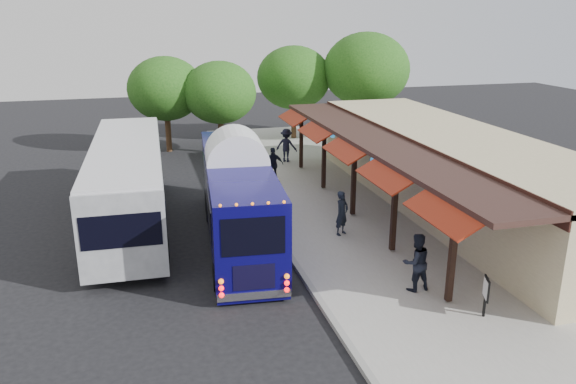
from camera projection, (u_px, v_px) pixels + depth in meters
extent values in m
plane|color=black|center=(294.00, 266.00, 19.96)|extent=(90.00, 90.00, 0.00)
cube|color=#9E9B93|center=(378.00, 215.00, 24.86)|extent=(10.00, 40.00, 0.15)
cube|color=gray|center=(269.00, 225.00, 23.63)|extent=(0.20, 40.00, 0.16)
cube|color=tan|center=(452.00, 172.00, 25.20)|extent=(5.00, 20.00, 3.60)
cube|color=black|center=(403.00, 142.00, 24.12)|extent=(0.06, 20.00, 0.60)
cube|color=#331E19|center=(380.00, 141.00, 23.82)|extent=(2.60, 20.00, 0.18)
cube|color=black|center=(453.00, 253.00, 16.67)|extent=(0.18, 0.18, 3.16)
cube|color=maroon|center=(443.00, 212.00, 16.15)|extent=(1.00, 3.20, 0.57)
cube|color=black|center=(394.00, 209.00, 20.35)|extent=(0.18, 0.18, 3.16)
cube|color=maroon|center=(385.00, 175.00, 19.83)|extent=(1.00, 3.20, 0.57)
cube|color=black|center=(354.00, 179.00, 24.03)|extent=(0.18, 0.18, 3.16)
cube|color=maroon|center=(345.00, 149.00, 23.51)|extent=(1.00, 3.20, 0.57)
cube|color=black|center=(324.00, 157.00, 27.71)|extent=(0.18, 0.18, 3.16)
cube|color=maroon|center=(316.00, 131.00, 27.19)|extent=(1.00, 3.20, 0.57)
cube|color=black|center=(301.00, 140.00, 31.38)|extent=(0.18, 0.18, 3.16)
cube|color=maroon|center=(294.00, 117.00, 30.87)|extent=(1.00, 3.20, 0.57)
sphere|color=#175281|center=(435.00, 197.00, 18.29)|extent=(0.26, 0.26, 0.26)
sphere|color=#175281|center=(373.00, 160.00, 22.88)|extent=(0.26, 0.26, 0.26)
sphere|color=#175281|center=(333.00, 135.00, 27.48)|extent=(0.26, 0.26, 0.26)
cube|color=#0B0755|center=(237.00, 195.00, 21.80)|extent=(3.30, 11.11, 2.87)
cube|color=#0B0755|center=(238.00, 233.00, 22.28)|extent=(3.24, 11.00, 0.32)
ellipsoid|color=white|center=(236.00, 160.00, 21.37)|extent=(3.28, 10.89, 0.51)
cube|color=black|center=(270.00, 235.00, 16.61)|extent=(1.90, 0.20, 1.19)
cube|color=silver|center=(270.00, 293.00, 17.26)|extent=(2.29, 0.37, 0.26)
sphere|color=#FF0C0C|center=(238.00, 291.00, 16.87)|extent=(0.16, 0.16, 0.16)
sphere|color=#FF0C0C|center=(302.00, 283.00, 17.36)|extent=(0.16, 0.16, 0.16)
cylinder|color=black|center=(229.00, 277.00, 18.13)|extent=(0.36, 0.97, 0.95)
cylinder|color=black|center=(292.00, 269.00, 18.65)|extent=(0.36, 0.97, 0.95)
cylinder|color=black|center=(201.00, 203.00, 25.18)|extent=(0.36, 0.97, 0.95)
cylinder|color=black|center=(247.00, 199.00, 25.70)|extent=(0.36, 0.97, 0.95)
cube|color=gray|center=(128.00, 182.00, 23.49)|extent=(3.13, 12.86, 2.95)
cube|color=black|center=(92.00, 178.00, 23.07)|extent=(0.33, 10.87, 1.11)
cube|color=black|center=(162.00, 173.00, 23.76)|extent=(0.33, 10.87, 1.11)
cube|color=silver|center=(125.00, 146.00, 23.03)|extent=(3.07, 12.60, 0.11)
cylinder|color=black|center=(93.00, 257.00, 19.46)|extent=(0.34, 1.08, 1.07)
cylinder|color=black|center=(168.00, 249.00, 20.10)|extent=(0.34, 1.08, 1.07)
cylinder|color=black|center=(103.00, 188.00, 27.11)|extent=(0.34, 1.08, 1.07)
cylinder|color=black|center=(157.00, 184.00, 27.74)|extent=(0.34, 1.08, 1.07)
imported|color=black|center=(342.00, 213.00, 22.20)|extent=(0.78, 0.72, 1.79)
imported|color=black|center=(416.00, 262.00, 17.70)|extent=(0.97, 0.78, 1.91)
imported|color=black|center=(273.00, 165.00, 29.21)|extent=(1.07, 0.45, 1.82)
imported|color=black|center=(286.00, 145.00, 33.13)|extent=(1.47, 1.31, 1.97)
cube|color=black|center=(485.00, 297.00, 16.21)|extent=(0.09, 0.09, 1.23)
cube|color=black|center=(486.00, 289.00, 16.13)|extent=(0.24, 0.54, 0.67)
cube|color=white|center=(485.00, 289.00, 16.12)|extent=(0.18, 0.44, 0.56)
cylinder|color=#382314|center=(221.00, 133.00, 35.56)|extent=(0.36, 0.36, 2.63)
ellipsoid|color=#1B4A12|center=(220.00, 92.00, 34.77)|extent=(4.55, 4.55, 3.87)
cylinder|color=#382314|center=(294.00, 119.00, 39.40)|extent=(0.36, 0.36, 2.95)
ellipsoid|color=#1B4A12|center=(294.00, 78.00, 38.52)|extent=(5.09, 5.09, 4.33)
cylinder|color=#382314|center=(364.00, 118.00, 38.69)|extent=(0.36, 0.36, 3.36)
ellipsoid|color=#1B4A12|center=(366.00, 69.00, 37.68)|extent=(5.81, 5.81, 4.94)
cylinder|color=#382314|center=(168.00, 130.00, 36.12)|extent=(0.36, 0.36, 2.74)
ellipsoid|color=#1B4A12|center=(165.00, 89.00, 35.30)|extent=(4.74, 4.74, 4.03)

